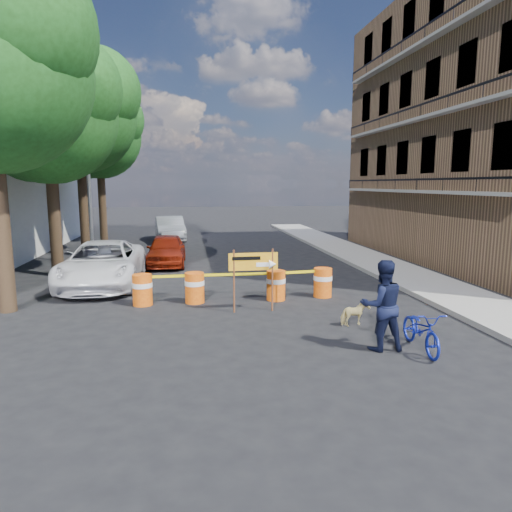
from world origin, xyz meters
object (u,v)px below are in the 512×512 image
object	(u,v)px
barrel_far_right	(323,282)
suv_white	(103,264)
bicycle	(422,311)
sedan_red	(166,250)
dog	(355,314)
barrel_mid_left	(195,287)
barrel_mid_right	(276,285)
detour_sign	(259,266)
barrel_far_left	(142,289)
pedestrian	(382,305)
sedan_silver	(170,229)

from	to	relation	value
barrel_far_right	suv_white	bearing A→B (deg)	158.80
bicycle	sedan_red	bearing A→B (deg)	120.69
bicycle	sedan_red	distance (m)	12.59
dog	barrel_mid_left	bearing A→B (deg)	37.76
barrel_mid_left	dog	bearing A→B (deg)	-36.26
barrel_mid_right	detour_sign	distance (m)	1.56
barrel_mid_left	detour_sign	size ratio (longest dim) A/B	0.52
detour_sign	suv_white	xyz separation A→B (m)	(-4.82, 4.06, -0.51)
barrel_mid_right	detour_sign	bearing A→B (deg)	-120.79
detour_sign	suv_white	world-z (taller)	detour_sign
barrel_far_left	bicycle	world-z (taller)	bicycle
barrel_far_right	barrel_mid_right	bearing A→B (deg)	-173.43
pedestrian	barrel_far_right	bearing A→B (deg)	-90.31
detour_sign	bicycle	distance (m)	4.51
barrel_mid_left	barrel_far_right	bearing A→B (deg)	1.91
suv_white	detour_sign	bearing A→B (deg)	-40.21
barrel_mid_right	barrel_far_right	distance (m)	1.52
barrel_mid_left	suv_white	size ratio (longest dim) A/B	0.17
barrel_far_right	pedestrian	xyz separation A→B (m)	(-0.12, -4.59, 0.49)
pedestrian	barrel_mid_left	bearing A→B (deg)	-48.27
detour_sign	barrel_mid_right	bearing A→B (deg)	58.11
detour_sign	sedan_silver	xyz separation A→B (m)	(-2.97, 16.30, -0.51)
detour_sign	barrel_far_left	bearing A→B (deg)	159.19
barrel_far_left	detour_sign	distance (m)	3.52
barrel_far_right	sedan_silver	size ratio (longest dim) A/B	0.20
bicycle	barrel_mid_right	bearing A→B (deg)	119.27
pedestrian	sedan_red	xyz separation A→B (m)	(-4.90, 11.04, -0.30)
pedestrian	dog	bearing A→B (deg)	-90.30
barrel_mid_left	pedestrian	bearing A→B (deg)	-49.45
suv_white	sedan_silver	bearing A→B (deg)	81.29
barrel_mid_left	bicycle	world-z (taller)	bicycle
barrel_far_left	barrel_far_right	xyz separation A→B (m)	(5.43, 0.18, 0.00)
dog	suv_white	xyz separation A→B (m)	(-6.94, 5.68, 0.45)
detour_sign	sedan_red	xyz separation A→B (m)	(-2.82, 7.79, -0.60)
barrel_far_right	detour_sign	xyz separation A→B (m)	(-2.20, -1.33, 0.79)
barrel_far_right	sedan_silver	xyz separation A→B (m)	(-5.17, 14.97, 0.28)
barrel_mid_right	detour_sign	world-z (taller)	detour_sign
pedestrian	detour_sign	bearing A→B (deg)	-56.23
barrel_far_right	dog	distance (m)	2.97
sedan_red	barrel_far_right	bearing A→B (deg)	-50.96
bicycle	barrel_far_left	bearing A→B (deg)	146.83
barrel_mid_right	sedan_silver	distance (m)	15.58
barrel_mid_right	pedestrian	distance (m)	4.66
barrel_far_left	bicycle	distance (m)	7.66
detour_sign	suv_white	bearing A→B (deg)	138.81
dog	detour_sign	bearing A→B (deg)	36.58
barrel_mid_left	sedan_silver	distance (m)	15.15
barrel_far_right	dog	world-z (taller)	barrel_far_right
bicycle	dog	size ratio (longest dim) A/B	2.38
suv_white	bicycle	bearing A→B (deg)	-44.30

